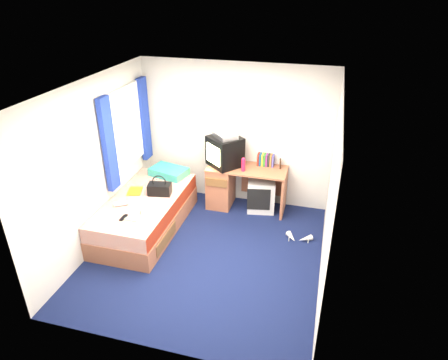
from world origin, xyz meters
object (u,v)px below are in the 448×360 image
(crt_tv, at_px, (225,151))
(magazine, at_px, (135,191))
(bed, at_px, (146,213))
(aerosol_can, at_px, (239,162))
(handbag, at_px, (160,189))
(vcr, at_px, (225,135))
(water_bottle, at_px, (121,204))
(towel, at_px, (152,209))
(desk, at_px, (231,184))
(pink_water_bottle, at_px, (243,165))
(colour_swatch_fan, at_px, (131,220))
(picture_frame, at_px, (280,164))
(white_heels, at_px, (298,238))
(pillow, at_px, (169,172))
(remote_control, at_px, (124,218))
(storage_cube, at_px, (261,194))

(crt_tv, relative_size, magazine, 2.40)
(bed, xyz_separation_m, aerosol_can, (1.23, 1.05, 0.56))
(bed, bearing_deg, handbag, 45.25)
(vcr, xyz_separation_m, magazine, (-1.22, -0.90, -0.73))
(aerosol_can, relative_size, magazine, 0.57)
(crt_tv, height_order, water_bottle, crt_tv)
(crt_tv, distance_m, towel, 1.59)
(desk, relative_size, aerosol_can, 8.13)
(pink_water_bottle, height_order, water_bottle, pink_water_bottle)
(pink_water_bottle, relative_size, colour_swatch_fan, 0.94)
(desk, xyz_separation_m, water_bottle, (-1.33, -1.34, 0.17))
(picture_frame, relative_size, white_heels, 0.34)
(bed, relative_size, handbag, 5.30)
(crt_tv, xyz_separation_m, pink_water_bottle, (0.35, -0.14, -0.14))
(pink_water_bottle, bearing_deg, towel, -130.68)
(water_bottle, bearing_deg, pillow, 75.18)
(desk, distance_m, crt_tv, 0.60)
(desk, relative_size, white_heels, 3.14)
(remote_control, bearing_deg, pink_water_bottle, 49.56)
(bed, height_order, pink_water_bottle, pink_water_bottle)
(desk, xyz_separation_m, pink_water_bottle, (0.24, -0.14, 0.45))
(pillow, height_order, colour_swatch_fan, pillow)
(aerosol_can, height_order, magazine, aerosol_can)
(bed, xyz_separation_m, storage_cube, (1.62, 1.06, 0.01))
(handbag, xyz_separation_m, water_bottle, (-0.41, -0.48, -0.06))
(colour_swatch_fan, bearing_deg, white_heels, 21.80)
(pillow, bearing_deg, white_heels, -13.37)
(pink_water_bottle, height_order, handbag, pink_water_bottle)
(vcr, height_order, pink_water_bottle, vcr)
(pillow, xyz_separation_m, handbag, (0.12, -0.65, 0.03))
(towel, bearing_deg, bed, 131.28)
(colour_swatch_fan, bearing_deg, storage_cube, 47.53)
(water_bottle, bearing_deg, desk, 45.18)
(desk, distance_m, handbag, 1.28)
(crt_tv, bearing_deg, vcr, 90.00)
(bed, xyz_separation_m, magazine, (-0.23, 0.15, 0.28))
(pink_water_bottle, distance_m, colour_swatch_fan, 1.98)
(pillow, height_order, white_heels, pillow)
(aerosol_can, relative_size, handbag, 0.42)
(vcr, height_order, water_bottle, vcr)
(pillow, relative_size, vcr, 1.52)
(desk, bearing_deg, towel, -121.00)
(pink_water_bottle, relative_size, water_bottle, 1.03)
(storage_cube, xyz_separation_m, handbag, (-1.44, -0.88, 0.36))
(picture_frame, distance_m, magazine, 2.38)
(aerosol_can, height_order, water_bottle, aerosol_can)
(colour_swatch_fan, bearing_deg, pink_water_bottle, 50.70)
(pillow, xyz_separation_m, picture_frame, (1.83, 0.36, 0.21))
(magazine, height_order, water_bottle, water_bottle)
(aerosol_can, distance_m, handbag, 1.38)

